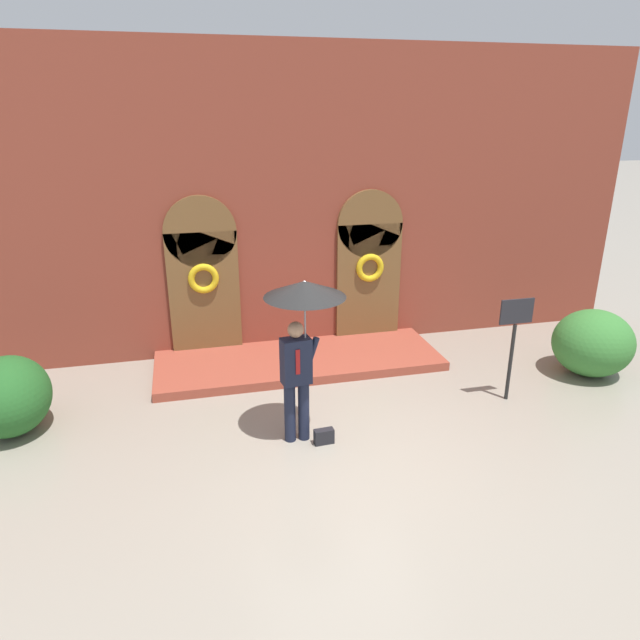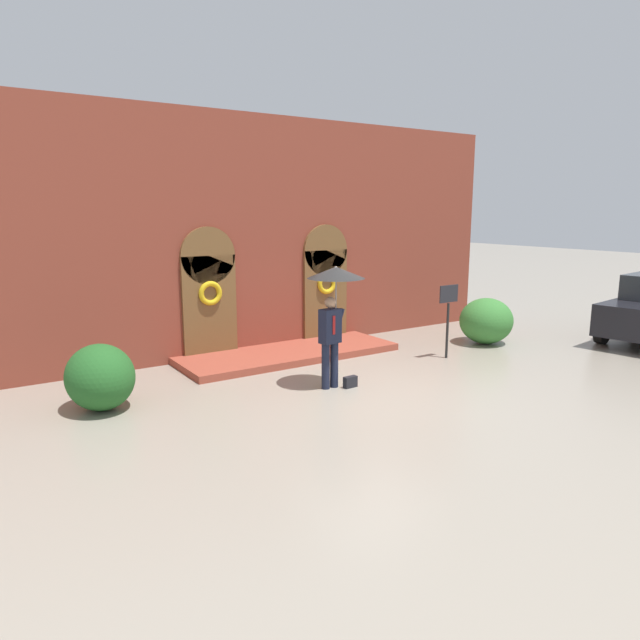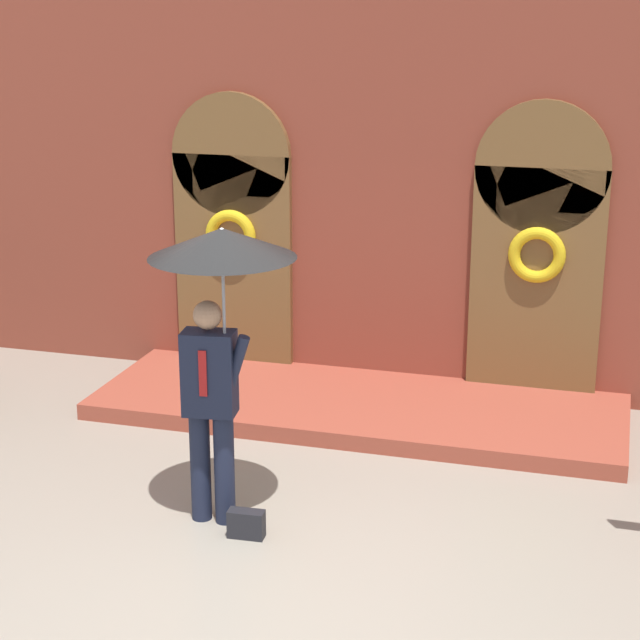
{
  "view_description": "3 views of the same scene",
  "coord_description": "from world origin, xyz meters",
  "px_view_note": "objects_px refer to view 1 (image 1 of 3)",
  "views": [
    {
      "loc": [
        -1.9,
        -6.41,
        4.46
      ],
      "look_at": [
        -0.02,
        1.34,
        1.5
      ],
      "focal_mm": 32.0,
      "sensor_mm": 36.0,
      "label": 1
    },
    {
      "loc": [
        -6.58,
        -8.24,
        3.42
      ],
      "look_at": [
        -0.04,
        1.68,
        1.11
      ],
      "focal_mm": 32.0,
      "sensor_mm": 36.0,
      "label": 2
    },
    {
      "loc": [
        2.39,
        -6.55,
        3.95
      ],
      "look_at": [
        0.12,
        1.3,
        1.49
      ],
      "focal_mm": 60.0,
      "sensor_mm": 36.0,
      "label": 3
    }
  ],
  "objects_px": {
    "handbag": "(324,436)",
    "sign_post": "(514,333)",
    "shrub_left": "(8,396)",
    "shrub_right": "(593,343)",
    "person_with_umbrella": "(303,313)"
  },
  "relations": [
    {
      "from": "person_with_umbrella",
      "to": "handbag",
      "type": "xyz_separation_m",
      "value": [
        0.25,
        -0.2,
        -1.8
      ]
    },
    {
      "from": "sign_post",
      "to": "shrub_left",
      "type": "relative_size",
      "value": 1.27
    },
    {
      "from": "shrub_left",
      "to": "shrub_right",
      "type": "xyz_separation_m",
      "value": [
        9.51,
        -0.3,
        0.02
      ]
    },
    {
      "from": "shrub_left",
      "to": "shrub_right",
      "type": "distance_m",
      "value": 9.51
    },
    {
      "from": "shrub_right",
      "to": "handbag",
      "type": "bearing_deg",
      "value": -168.03
    },
    {
      "from": "sign_post",
      "to": "shrub_right",
      "type": "bearing_deg",
      "value": 14.78
    },
    {
      "from": "sign_post",
      "to": "handbag",
      "type": "bearing_deg",
      "value": -169.75
    },
    {
      "from": "handbag",
      "to": "shrub_right",
      "type": "xyz_separation_m",
      "value": [
        5.16,
        1.09,
        0.48
      ]
    },
    {
      "from": "person_with_umbrella",
      "to": "sign_post",
      "type": "xyz_separation_m",
      "value": [
        3.47,
        0.38,
        -0.75
      ]
    },
    {
      "from": "handbag",
      "to": "sign_post",
      "type": "xyz_separation_m",
      "value": [
        3.23,
        0.58,
        1.05
      ]
    },
    {
      "from": "sign_post",
      "to": "shrub_left",
      "type": "distance_m",
      "value": 7.64
    },
    {
      "from": "sign_post",
      "to": "shrub_right",
      "type": "distance_m",
      "value": 2.09
    },
    {
      "from": "handbag",
      "to": "sign_post",
      "type": "height_order",
      "value": "sign_post"
    },
    {
      "from": "person_with_umbrella",
      "to": "handbag",
      "type": "bearing_deg",
      "value": -38.88
    },
    {
      "from": "person_with_umbrella",
      "to": "sign_post",
      "type": "relative_size",
      "value": 1.37
    }
  ]
}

